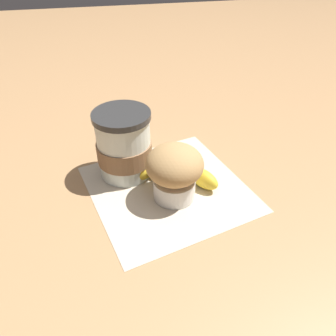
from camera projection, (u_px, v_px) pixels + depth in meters
ground_plane at (168, 189)px, 0.56m from camera, size 3.00×3.00×0.00m
paper_napkin at (168, 188)px, 0.56m from camera, size 0.30×0.30×0.00m
coffee_cup at (124, 146)px, 0.56m from camera, size 0.10×0.10×0.12m
muffin at (175, 170)px, 0.51m from camera, size 0.09×0.09×0.09m
banana at (169, 174)px, 0.56m from camera, size 0.17×0.10×0.03m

